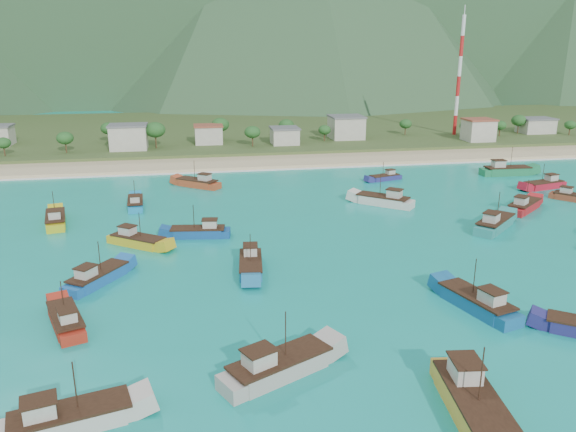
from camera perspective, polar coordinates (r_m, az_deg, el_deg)
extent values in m
plane|color=#0D928D|center=(80.29, -2.74, -6.01)|extent=(600.00, 600.00, 0.00)
cube|color=beige|center=(155.81, -6.56, 5.27)|extent=(400.00, 18.00, 1.20)
cube|color=#385123|center=(215.83, -7.66, 8.48)|extent=(400.00, 110.00, 2.40)
cube|color=white|center=(146.53, -6.31, 4.53)|extent=(400.00, 2.50, 0.08)
cube|color=beige|center=(196.67, -27.20, 7.26)|extent=(7.01, 7.66, 5.68)
cube|color=beige|center=(174.18, -15.88, 7.66)|extent=(10.55, 8.19, 6.90)
cube|color=beige|center=(179.33, -8.07, 8.15)|extent=(8.39, 7.00, 5.42)
cube|color=beige|center=(177.18, -0.34, 8.09)|extent=(8.15, 8.22, 4.72)
cube|color=beige|center=(188.75, 5.93, 8.90)|extent=(10.38, 10.00, 6.99)
cube|color=beige|center=(193.21, 18.77, 8.23)|extent=(8.67, 7.71, 6.60)
cube|color=beige|center=(218.43, 23.87, 8.36)|extent=(11.14, 7.97, 4.77)
cylinder|color=red|center=(204.64, 16.59, 8.86)|extent=(1.20, 1.20, 6.54)
cylinder|color=white|center=(203.90, 16.75, 10.67)|extent=(1.20, 1.20, 6.54)
cylinder|color=red|center=(203.37, 16.91, 12.50)|extent=(1.20, 1.20, 6.54)
cylinder|color=white|center=(203.04, 17.07, 14.34)|extent=(1.20, 1.20, 6.54)
cylinder|color=red|center=(202.93, 17.23, 16.17)|extent=(1.20, 1.20, 6.54)
cylinder|color=white|center=(203.02, 17.40, 18.01)|extent=(1.20, 1.20, 6.54)
cube|color=#A62515|center=(71.27, -21.62, -9.95)|extent=(6.12, 10.26, 1.79)
cube|color=beige|center=(68.76, -21.49, -9.44)|extent=(2.47, 2.73, 1.46)
cylinder|color=#382114|center=(70.57, -21.95, -7.65)|extent=(0.12, 0.12, 4.03)
cube|color=#AE1A1E|center=(120.35, 22.88, 0.82)|extent=(10.59, 9.45, 2.00)
cube|color=beige|center=(117.81, 22.63, 1.44)|extent=(3.21, 3.14, 1.62)
cylinder|color=#382114|center=(120.14, 23.15, 2.37)|extent=(0.12, 0.12, 4.50)
cube|color=beige|center=(54.18, -21.15, -18.86)|extent=(11.64, 5.93, 2.03)
cube|color=beige|center=(53.21, -23.92, -17.54)|extent=(2.96, 2.61, 1.65)
cylinder|color=#382114|center=(52.38, -20.82, -15.83)|extent=(0.12, 0.12, 4.57)
cube|color=#AA4121|center=(131.24, -9.21, 3.21)|extent=(10.53, 9.39, 1.99)
cube|color=beige|center=(129.49, -8.47, 3.88)|extent=(3.19, 3.12, 1.61)
cylinder|color=#382114|center=(130.89, -9.50, 4.61)|extent=(0.12, 0.12, 4.47)
cube|color=#127EB5|center=(117.48, -15.23, 1.15)|extent=(3.56, 9.91, 1.77)
cube|color=beige|center=(115.14, -15.29, 1.65)|extent=(1.93, 2.33, 1.44)
cylinder|color=#382114|center=(117.29, -15.33, 2.57)|extent=(0.12, 0.12, 3.98)
cube|color=red|center=(140.62, 24.52, 2.79)|extent=(10.90, 5.47, 1.90)
cube|color=beige|center=(141.83, 25.19, 3.53)|extent=(2.76, 2.42, 1.55)
cylinder|color=#382114|center=(139.53, 24.51, 3.99)|extent=(0.12, 0.12, 4.28)
cube|color=beige|center=(116.29, 9.59, 1.45)|extent=(11.23, 10.39, 2.15)
cube|color=beige|center=(114.98, 10.76, 2.22)|extent=(3.45, 3.40, 1.75)
cylinder|color=#382114|center=(115.65, 9.37, 3.17)|extent=(0.12, 0.12, 4.84)
cube|color=#1B7446|center=(151.98, 21.37, 4.20)|extent=(12.78, 4.25, 2.30)
cube|color=beige|center=(150.34, 20.59, 4.96)|extent=(2.96, 2.43, 1.87)
cylinder|color=#382114|center=(151.62, 21.76, 5.57)|extent=(0.12, 0.12, 5.17)
cube|color=gold|center=(54.50, 18.34, -18.10)|extent=(5.45, 13.41, 2.37)
cube|color=beige|center=(55.41, 17.56, -14.74)|extent=(2.74, 3.24, 1.93)
cylinder|color=#382114|center=(51.86, 19.04, -15.04)|extent=(0.12, 0.12, 5.33)
cube|color=brown|center=(132.06, 27.14, 1.55)|extent=(8.04, 9.03, 1.70)
cube|color=beige|center=(132.14, 26.43, 2.35)|extent=(2.67, 2.74, 1.38)
cube|color=navy|center=(138.00, 9.76, 3.76)|extent=(8.73, 4.80, 1.52)
cube|color=beige|center=(138.71, 10.35, 4.38)|extent=(2.27, 2.02, 1.24)
cylinder|color=#382114|center=(137.18, 9.65, 4.75)|extent=(0.12, 0.12, 3.43)
cube|color=#1E6A9B|center=(81.64, -3.81, -5.20)|extent=(4.23, 10.84, 1.92)
cube|color=beige|center=(83.02, -3.84, -3.53)|extent=(2.18, 2.59, 1.56)
cylinder|color=#382114|center=(79.95, -3.85, -3.29)|extent=(0.12, 0.12, 4.32)
cube|color=#14588D|center=(73.97, 18.53, -8.48)|extent=(6.44, 12.04, 2.10)
cube|color=beige|center=(71.72, 19.99, -7.77)|extent=(2.75, 3.10, 1.71)
cylinder|color=#382114|center=(73.04, 18.42, -5.87)|extent=(0.12, 0.12, 4.73)
cube|color=teal|center=(106.28, 20.29, -0.87)|extent=(11.19, 10.51, 2.16)
cube|color=beige|center=(103.50, 19.97, -0.17)|extent=(3.46, 3.42, 1.75)
cylinder|color=#382114|center=(105.95, 20.60, 1.02)|extent=(0.12, 0.12, 4.85)
cube|color=gold|center=(110.83, -22.52, -0.46)|extent=(5.23, 11.27, 1.97)
cube|color=beige|center=(108.21, -22.63, 0.12)|extent=(2.43, 2.80, 1.60)
cylinder|color=#382114|center=(110.58, -22.70, 1.22)|extent=(0.12, 0.12, 4.44)
cube|color=#A69F97|center=(57.48, -0.81, -15.23)|extent=(12.35, 8.61, 2.19)
cube|color=beige|center=(55.24, -2.95, -14.29)|extent=(3.44, 3.20, 1.78)
cylinder|color=#382114|center=(56.02, -0.25, -11.93)|extent=(0.12, 0.12, 4.93)
cube|color=gold|center=(94.63, -14.96, -2.61)|extent=(10.08, 8.56, 1.87)
cube|color=beige|center=(95.45, -15.99, -1.45)|extent=(3.00, 2.91, 1.52)
cylinder|color=#382114|center=(93.31, -14.83, -0.91)|extent=(0.12, 0.12, 4.21)
cube|color=#175AAA|center=(81.85, -18.69, -6.06)|extent=(8.38, 10.44, 1.91)
cube|color=beige|center=(79.78, -19.82, -5.44)|extent=(2.92, 3.05, 1.55)
cylinder|color=#382114|center=(81.14, -18.62, -3.90)|extent=(0.12, 0.12, 4.29)
cube|color=navy|center=(96.84, -9.13, -1.79)|extent=(10.53, 4.34, 1.86)
cube|color=beige|center=(96.10, -7.94, -0.83)|extent=(2.55, 2.16, 1.51)
cylinder|color=#382114|center=(95.99, -9.56, -0.09)|extent=(0.12, 0.12, 4.18)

